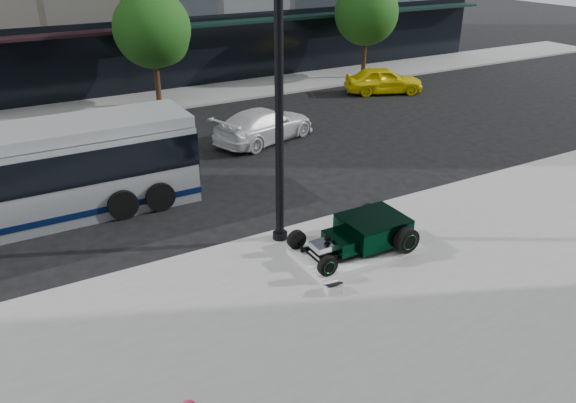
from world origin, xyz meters
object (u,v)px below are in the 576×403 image
hot_rod (366,231)px  white_sedan (265,125)px  lamppost (279,119)px  yellow_taxi (384,80)px

hot_rod → white_sedan: (1.90, 9.89, 0.01)m
lamppost → white_sedan: size_ratio=1.59×
hot_rod → lamppost: (-1.78, 1.74, 3.01)m
white_sedan → hot_rod: bearing=151.0°
lamppost → yellow_taxi: 18.16m
white_sedan → yellow_taxi: size_ratio=1.14×
hot_rod → yellow_taxi: (11.44, 13.83, 0.04)m
hot_rod → white_sedan: white_sedan is taller
hot_rod → lamppost: lamppost is taller
yellow_taxi → lamppost: bearing=155.3°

